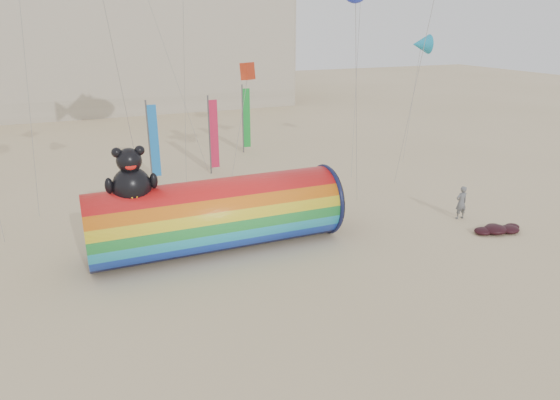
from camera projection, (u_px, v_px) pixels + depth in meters
name	position (u px, v px, depth m)	size (l,w,h in m)	color
ground	(283.00, 267.00, 20.78)	(160.00, 160.00, 0.00)	#CCB58C
hotel_building	(10.00, 15.00, 52.83)	(60.40, 15.40, 20.60)	#B7AD99
windsock_assembly	(217.00, 213.00, 21.95)	(11.05, 3.37, 5.10)	red
kite_handler	(461.00, 203.00, 25.60)	(0.64, 0.42, 1.75)	slate
fabric_bundle	(498.00, 229.00, 24.12)	(2.62, 1.35, 0.41)	#330911
festival_banners	(207.00, 131.00, 33.93)	(8.48, 5.24, 5.20)	#59595E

